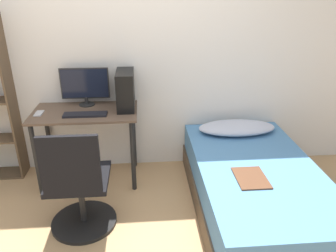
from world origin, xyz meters
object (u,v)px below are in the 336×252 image
(bed, at_px, (255,188))
(pc_tower, at_px, (126,90))
(office_chair, at_px, (79,192))
(monitor, at_px, (85,85))
(keyboard, at_px, (85,114))

(bed, height_order, pc_tower, pc_tower)
(office_chair, xyz_separation_m, pc_tower, (0.37, 0.83, 0.58))
(office_chair, distance_m, monitor, 1.11)
(keyboard, bearing_deg, bed, -19.74)
(monitor, height_order, keyboard, monitor)
(pc_tower, bearing_deg, office_chair, -113.81)
(monitor, height_order, pc_tower, monitor)
(office_chair, height_order, monitor, monitor)
(pc_tower, bearing_deg, monitor, 164.38)
(bed, distance_m, keyboard, 1.66)
(keyboard, distance_m, pc_tower, 0.45)
(office_chair, height_order, bed, office_chair)
(office_chair, distance_m, bed, 1.49)
(bed, xyz_separation_m, keyboard, (-1.48, 0.53, 0.53))
(bed, height_order, keyboard, keyboard)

